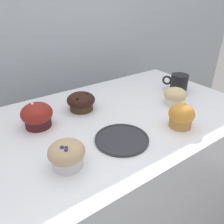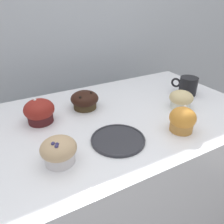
# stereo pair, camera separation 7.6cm
# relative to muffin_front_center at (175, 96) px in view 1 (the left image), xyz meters

# --- Properties ---
(wall_back) EXTENTS (3.20, 0.10, 1.80)m
(wall_back) POSITION_rel_muffin_front_center_xyz_m (-0.22, 0.67, -0.07)
(wall_back) COLOR #B2B7BC
(wall_back) RESTS_ON ground
(display_counter) EXTENTS (1.00, 0.64, 0.93)m
(display_counter) POSITION_rel_muffin_front_center_xyz_m (-0.22, 0.07, -0.50)
(display_counter) COLOR white
(display_counter) RESTS_ON ground
(muffin_front_center) EXTENTS (0.09, 0.09, 0.07)m
(muffin_front_center) POSITION_rel_muffin_front_center_xyz_m (0.00, 0.00, 0.00)
(muffin_front_center) COLOR white
(muffin_front_center) RESTS_ON display_counter
(muffin_back_left) EXTENTS (0.11, 0.11, 0.09)m
(muffin_back_left) POSITION_rel_muffin_front_center_xyz_m (-0.52, 0.16, 0.01)
(muffin_back_left) COLOR #45181A
(muffin_back_left) RESTS_ON display_counter
(muffin_back_right) EXTENTS (0.11, 0.11, 0.07)m
(muffin_back_right) POSITION_rel_muffin_front_center_xyz_m (-0.34, 0.18, -0.00)
(muffin_back_right) COLOR #3D2F1A
(muffin_back_right) RESTS_ON display_counter
(muffin_front_left) EXTENTS (0.10, 0.10, 0.08)m
(muffin_front_left) POSITION_rel_muffin_front_center_xyz_m (-0.52, -0.09, 0.00)
(muffin_front_left) COLOR silver
(muffin_front_left) RESTS_ON display_counter
(muffin_front_right) EXTENTS (0.09, 0.09, 0.08)m
(muffin_front_right) POSITION_rel_muffin_front_center_xyz_m (-0.12, -0.13, 0.00)
(muffin_front_right) COLOR #C0833D
(muffin_front_right) RESTS_ON display_counter
(coffee_cup) EXTENTS (0.08, 0.11, 0.08)m
(coffee_cup) POSITION_rel_muffin_front_center_xyz_m (0.12, 0.09, 0.01)
(coffee_cup) COLOR black
(coffee_cup) RESTS_ON display_counter
(serving_plate) EXTENTS (0.17, 0.17, 0.01)m
(serving_plate) POSITION_rel_muffin_front_center_xyz_m (-0.33, -0.08, -0.03)
(serving_plate) COLOR #2D2D33
(serving_plate) RESTS_ON display_counter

